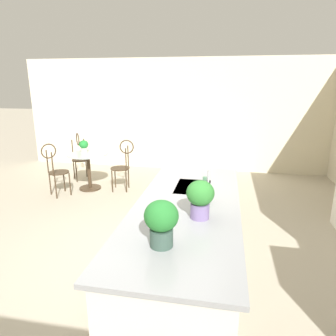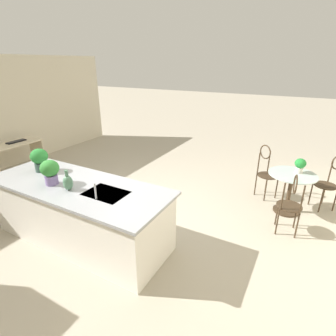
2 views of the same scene
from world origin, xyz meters
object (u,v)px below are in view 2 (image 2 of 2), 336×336
(bistro_table, at_px, (290,189))
(potted_plant_counter_far, at_px, (39,159))
(potted_plant_on_table, at_px, (300,165))
(potted_plant_counter_near, at_px, (50,171))
(chair_by_island, at_px, (330,180))
(chair_near_window, at_px, (266,169))
(keyboard, at_px, (16,141))
(writing_desk, at_px, (15,152))
(vase_on_counter, at_px, (68,182))
(chair_toward_desk, at_px, (291,201))

(bistro_table, bearing_deg, potted_plant_counter_far, 32.86)
(potted_plant_on_table, bearing_deg, potted_plant_counter_near, 40.82)
(bistro_table, bearing_deg, potted_plant_counter_near, 40.34)
(chair_by_island, distance_m, potted_plant_counter_near, 4.66)
(bistro_table, relative_size, chair_near_window, 0.77)
(chair_near_window, height_order, keyboard, chair_near_window)
(potted_plant_counter_near, bearing_deg, chair_by_island, -139.84)
(writing_desk, xyz_separation_m, vase_on_counter, (-3.40, 1.31, 0.52))
(chair_by_island, bearing_deg, potted_plant_on_table, 36.01)
(potted_plant_counter_far, relative_size, vase_on_counter, 1.27)
(writing_desk, bearing_deg, chair_by_island, -165.62)
(potted_plant_on_table, distance_m, potted_plant_counter_near, 4.00)
(writing_desk, distance_m, vase_on_counter, 3.68)
(potted_plant_counter_near, bearing_deg, writing_desk, -23.01)
(vase_on_counter, bearing_deg, potted_plant_counter_near, -2.40)
(chair_near_window, distance_m, vase_on_counter, 3.66)
(bistro_table, xyz_separation_m, keyboard, (6.01, 1.10, 0.31))
(keyboard, bearing_deg, potted_plant_on_table, -168.71)
(potted_plant_counter_near, xyz_separation_m, potted_plant_counter_far, (0.55, -0.24, 0.00))
(keyboard, distance_m, potted_plant_counter_far, 2.80)
(chair_near_window, distance_m, writing_desk, 5.75)
(chair_toward_desk, xyz_separation_m, vase_on_counter, (2.65, 1.81, 0.46))
(chair_toward_desk, xyz_separation_m, keyboard, (6.07, 0.40, 0.18))
(writing_desk, height_order, vase_on_counter, vase_on_counter)
(bistro_table, height_order, potted_plant_on_table, potted_plant_on_table)
(chair_near_window, bearing_deg, potted_plant_counter_near, 50.18)
(vase_on_counter, bearing_deg, chair_near_window, -125.43)
(chair_by_island, bearing_deg, potted_plant_counter_far, 33.85)
(chair_toward_desk, relative_size, keyboard, 2.37)
(keyboard, bearing_deg, potted_plant_counter_far, 155.43)
(writing_desk, bearing_deg, potted_plant_on_table, -167.77)
(keyboard, distance_m, potted_plant_counter_near, 3.39)
(keyboard, bearing_deg, writing_desk, 101.31)
(bistro_table, distance_m, keyboard, 6.12)
(writing_desk, bearing_deg, chair_near_window, -163.33)
(bistro_table, relative_size, chair_toward_desk, 0.77)
(writing_desk, bearing_deg, potted_plant_counter_far, 157.17)
(keyboard, xyz_separation_m, potted_plant_counter_far, (-2.52, 1.15, 0.38))
(potted_plant_counter_far, bearing_deg, writing_desk, -22.83)
(chair_toward_desk, distance_m, potted_plant_counter_near, 3.54)
(chair_by_island, relative_size, writing_desk, 0.87)
(potted_plant_counter_near, relative_size, vase_on_counter, 1.25)
(potted_plant_on_table, height_order, potted_plant_counter_far, potted_plant_counter_far)
(potted_plant_on_table, relative_size, potted_plant_counter_far, 0.70)
(bistro_table, distance_m, potted_plant_counter_far, 4.21)
(writing_desk, height_order, potted_plant_counter_near, potted_plant_counter_near)
(chair_near_window, distance_m, potted_plant_on_table, 0.73)
(chair_toward_desk, distance_m, keyboard, 6.09)
(potted_plant_on_table, xyz_separation_m, vase_on_counter, (2.67, 2.63, 0.14))
(chair_toward_desk, relative_size, potted_plant_counter_far, 2.84)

